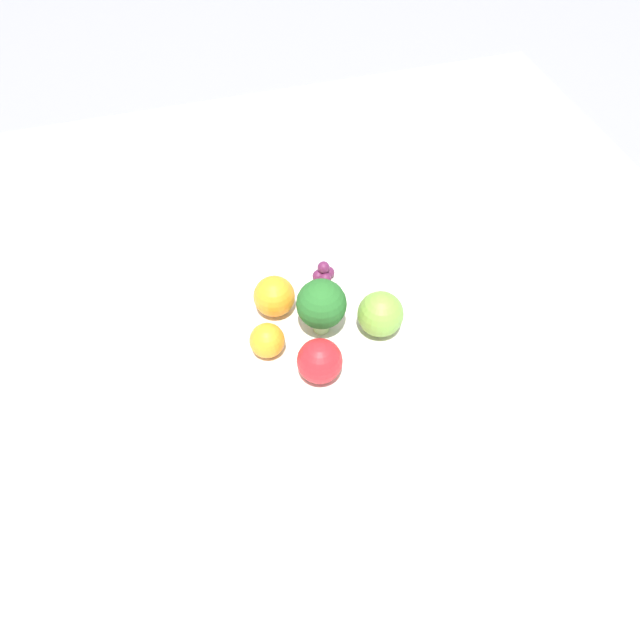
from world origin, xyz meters
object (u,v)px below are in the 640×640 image
orange_back (274,296)px  grape_cluster (324,273)px  bowl (320,336)px  broccoli (325,304)px  apple_green (320,361)px  orange_front (267,340)px  apple_red (380,314)px

orange_back → grape_cluster: bearing=-154.7°
bowl → broccoli: size_ratio=2.77×
apple_green → grape_cluster: apple_green is taller
orange_front → grape_cluster: size_ratio=1.37×
broccoli → grape_cluster: broccoli is taller
apple_green → grape_cluster: bearing=-108.5°
apple_red → orange_back: apple_red is taller
orange_front → bowl: bearing=-163.7°
orange_back → apple_red: bearing=150.2°
orange_front → grape_cluster: (-0.09, -0.09, -0.01)m
apple_red → grape_cluster: (0.04, -0.10, -0.02)m
apple_red → apple_green: (0.09, 0.04, -0.00)m
apple_green → broccoli: bearing=-112.1°
broccoli → apple_green: broccoli is taller
orange_back → grape_cluster: size_ratio=1.70×
apple_red → orange_back: (0.11, -0.06, -0.00)m
bowl → grape_cluster: size_ratio=6.97×
bowl → broccoli: 0.07m
orange_back → bowl: bearing=139.5°
broccoli → apple_red: (-0.06, 0.02, -0.02)m
bowl → orange_front: bearing=16.3°
apple_red → apple_green: size_ratio=1.07×
orange_front → apple_green: bearing=135.0°
orange_back → grape_cluster: (-0.07, -0.03, -0.01)m
bowl → broccoli: bearing=130.5°
apple_green → orange_back: 0.11m
orange_front → orange_back: 0.06m
apple_red → orange_back: 0.13m
bowl → grape_cluster: bearing=-110.1°
apple_green → orange_front: apple_green is taller
orange_front → broccoli: bearing=-168.9°
broccoli → bowl: bearing=-49.5°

